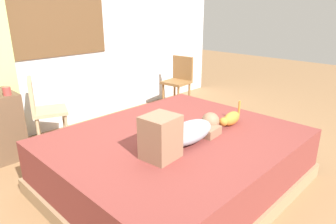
{
  "coord_description": "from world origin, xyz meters",
  "views": [
    {
      "loc": [
        -1.73,
        -1.57,
        1.61
      ],
      "look_at": [
        0.21,
        0.34,
        0.66
      ],
      "focal_mm": 32.25,
      "sensor_mm": 36.0,
      "label": 1
    }
  ],
  "objects_px": {
    "bed": "(176,160)",
    "person_lying": "(183,133)",
    "cup": "(7,91)",
    "chair_by_desk": "(43,108)",
    "chair_spare": "(179,79)",
    "cat": "(231,119)"
  },
  "relations": [
    {
      "from": "bed",
      "to": "cat",
      "type": "bearing_deg",
      "value": -20.83
    },
    {
      "from": "chair_spare",
      "to": "bed",
      "type": "bearing_deg",
      "value": -138.28
    },
    {
      "from": "bed",
      "to": "chair_spare",
      "type": "xyz_separation_m",
      "value": [
        1.72,
        1.53,
        0.26
      ]
    },
    {
      "from": "cup",
      "to": "chair_by_desk",
      "type": "bearing_deg",
      "value": 4.55
    },
    {
      "from": "cat",
      "to": "chair_spare",
      "type": "height_order",
      "value": "chair_spare"
    },
    {
      "from": "chair_spare",
      "to": "cup",
      "type": "bearing_deg",
      "value": 178.25
    },
    {
      "from": "bed",
      "to": "cup",
      "type": "bearing_deg",
      "value": 118.01
    },
    {
      "from": "bed",
      "to": "cup",
      "type": "height_order",
      "value": "cup"
    },
    {
      "from": "cup",
      "to": "chair_spare",
      "type": "distance_m",
      "value": 2.59
    },
    {
      "from": "bed",
      "to": "chair_by_desk",
      "type": "height_order",
      "value": "chair_by_desk"
    },
    {
      "from": "cup",
      "to": "cat",
      "type": "bearing_deg",
      "value": -52.22
    },
    {
      "from": "cup",
      "to": "chair_by_desk",
      "type": "relative_size",
      "value": 0.1
    },
    {
      "from": "chair_by_desk",
      "to": "cup",
      "type": "bearing_deg",
      "value": -175.45
    },
    {
      "from": "bed",
      "to": "person_lying",
      "type": "relative_size",
      "value": 2.34
    },
    {
      "from": "cat",
      "to": "chair_spare",
      "type": "xyz_separation_m",
      "value": [
        1.16,
        1.74,
        -0.07
      ]
    },
    {
      "from": "bed",
      "to": "cup",
      "type": "distance_m",
      "value": 1.9
    },
    {
      "from": "chair_by_desk",
      "to": "chair_spare",
      "type": "relative_size",
      "value": 1.0
    },
    {
      "from": "bed",
      "to": "person_lying",
      "type": "bearing_deg",
      "value": -122.28
    },
    {
      "from": "cat",
      "to": "chair_spare",
      "type": "relative_size",
      "value": 0.42
    },
    {
      "from": "cup",
      "to": "chair_spare",
      "type": "relative_size",
      "value": 0.1
    },
    {
      "from": "cat",
      "to": "cup",
      "type": "bearing_deg",
      "value": 127.78
    },
    {
      "from": "bed",
      "to": "chair_spare",
      "type": "relative_size",
      "value": 2.56
    }
  ]
}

